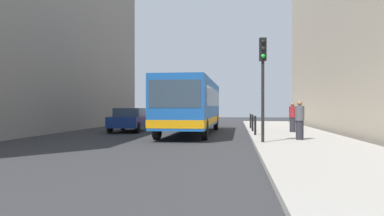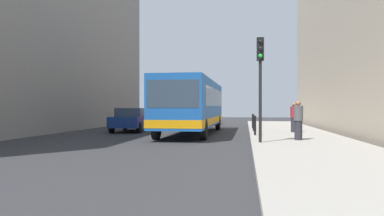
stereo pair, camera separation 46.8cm
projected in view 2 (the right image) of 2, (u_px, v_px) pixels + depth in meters
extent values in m
plane|color=#2D2D30|center=(182.00, 139.00, 17.55)|extent=(80.00, 80.00, 0.00)
cube|color=#9E9991|center=(299.00, 139.00, 16.77)|extent=(4.40, 40.00, 0.15)
cube|color=gray|center=(13.00, 17.00, 23.15)|extent=(7.00, 32.00, 14.48)
cube|color=#19519E|center=(192.00, 103.00, 21.06)|extent=(2.62, 11.03, 2.50)
cube|color=orange|center=(192.00, 120.00, 21.06)|extent=(2.64, 11.05, 0.36)
cube|color=#2D3D4C|center=(173.00, 94.00, 15.64)|extent=(2.26, 0.08, 1.20)
cube|color=#2D3D4C|center=(194.00, 98.00, 21.55)|extent=(2.62, 9.43, 1.00)
cylinder|color=black|center=(204.00, 129.00, 17.03)|extent=(0.29, 1.00, 1.00)
cylinder|color=black|center=(156.00, 129.00, 17.38)|extent=(0.29, 1.00, 1.00)
cylinder|color=black|center=(218.00, 123.00, 24.74)|extent=(0.29, 1.00, 1.00)
cylinder|color=black|center=(185.00, 122.00, 25.09)|extent=(0.29, 1.00, 1.00)
cube|color=navy|center=(132.00, 121.00, 23.26)|extent=(2.03, 4.49, 0.64)
cube|color=#2D3D4C|center=(132.00, 112.00, 23.40)|extent=(1.73, 2.54, 0.52)
cylinder|color=black|center=(139.00, 128.00, 21.69)|extent=(0.25, 0.65, 0.64)
cylinder|color=black|center=(112.00, 128.00, 21.84)|extent=(0.25, 0.65, 0.64)
cylinder|color=black|center=(149.00, 125.00, 24.67)|extent=(0.25, 0.65, 0.64)
cylinder|color=black|center=(125.00, 125.00, 24.82)|extent=(0.25, 0.65, 0.64)
cube|color=maroon|center=(206.00, 117.00, 32.71)|extent=(1.95, 4.46, 0.64)
cube|color=#2D3D4C|center=(206.00, 111.00, 32.86)|extent=(1.68, 2.52, 0.52)
cylinder|color=black|center=(213.00, 122.00, 31.09)|extent=(0.24, 0.65, 0.64)
cylinder|color=black|center=(194.00, 121.00, 31.38)|extent=(0.24, 0.65, 0.64)
cylinder|color=black|center=(217.00, 120.00, 34.04)|extent=(0.24, 0.65, 0.64)
cylinder|color=black|center=(199.00, 120.00, 34.33)|extent=(0.24, 0.65, 0.64)
cylinder|color=black|center=(260.00, 102.00, 14.40)|extent=(0.12, 0.12, 3.20)
cube|color=black|center=(260.00, 49.00, 14.40)|extent=(0.28, 0.24, 0.90)
sphere|color=black|center=(260.00, 41.00, 14.27)|extent=(0.16, 0.16, 0.16)
sphere|color=black|center=(260.00, 49.00, 14.27)|extent=(0.16, 0.16, 0.16)
sphere|color=green|center=(260.00, 56.00, 14.27)|extent=(0.16, 0.16, 0.16)
cylinder|color=black|center=(255.00, 126.00, 18.18)|extent=(0.11, 0.11, 0.95)
cylinder|color=black|center=(254.00, 123.00, 21.16)|extent=(0.11, 0.11, 0.95)
cylinder|color=black|center=(253.00, 121.00, 24.15)|extent=(0.11, 0.11, 0.95)
cylinder|color=#26262D|center=(298.00, 130.00, 15.46)|extent=(0.32, 0.32, 0.81)
cylinder|color=#4C4C51|center=(298.00, 113.00, 15.46)|extent=(0.38, 0.38, 0.62)
sphere|color=#8C6647|center=(298.00, 103.00, 15.46)|extent=(0.22, 0.22, 0.22)
cylinder|color=#26262D|center=(294.00, 125.00, 20.30)|extent=(0.32, 0.32, 0.81)
cylinder|color=maroon|center=(294.00, 112.00, 20.30)|extent=(0.38, 0.38, 0.62)
sphere|color=#8C6647|center=(294.00, 104.00, 20.30)|extent=(0.22, 0.22, 0.22)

